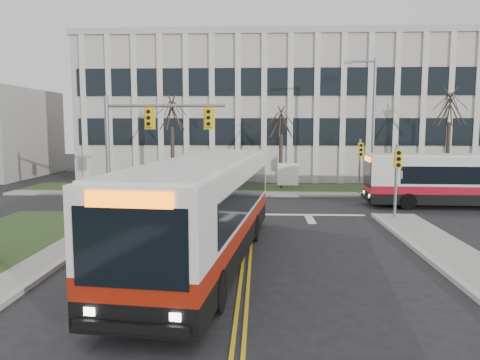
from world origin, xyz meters
The scene contains 14 objects.
ground centered at (0.00, 0.00, 0.00)m, with size 120.00×120.00×0.00m, color black.
sidewalk_cross centered at (5.00, 15.20, 0.07)m, with size 44.00×1.60×0.14m, color #9E9B93.
building_lawn centered at (5.00, 18.00, 0.06)m, with size 44.00×5.00×0.12m, color #30471E.
office_building centered at (5.00, 30.00, 6.00)m, with size 40.00×16.00×12.00m, color #B7B2A9.
mast_arm_signal centered at (-5.62, 7.16, 4.26)m, with size 6.11×0.38×6.20m.
signal_pole_near centered at (7.20, 6.90, 2.50)m, with size 0.34×0.39×3.80m.
signal_pole_far centered at (7.20, 15.40, 2.50)m, with size 0.34×0.39×3.80m.
streetlight centered at (8.03, 16.20, 5.19)m, with size 2.15×0.25×9.20m.
directory_sign centered at (2.50, 17.50, 1.17)m, with size 1.50×0.12×2.00m.
tree_left centered at (-6.00, 18.00, 5.51)m, with size 1.80×1.80×7.70m.
tree_mid centered at (2.00, 18.20, 4.88)m, with size 1.80×1.80×6.82m.
tree_right centered at (14.00, 18.00, 5.91)m, with size 1.80×1.80×8.25m.
bus_main centered at (-1.43, -0.61, 1.75)m, with size 2.85×13.14×3.50m, color silver, non-canonical shape.
bus_cross centered at (12.38, 10.98, 1.50)m, with size 2.44×11.25×3.00m, color silver, non-canonical shape.
Camera 1 is at (0.44, -16.30, 4.73)m, focal length 35.00 mm.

